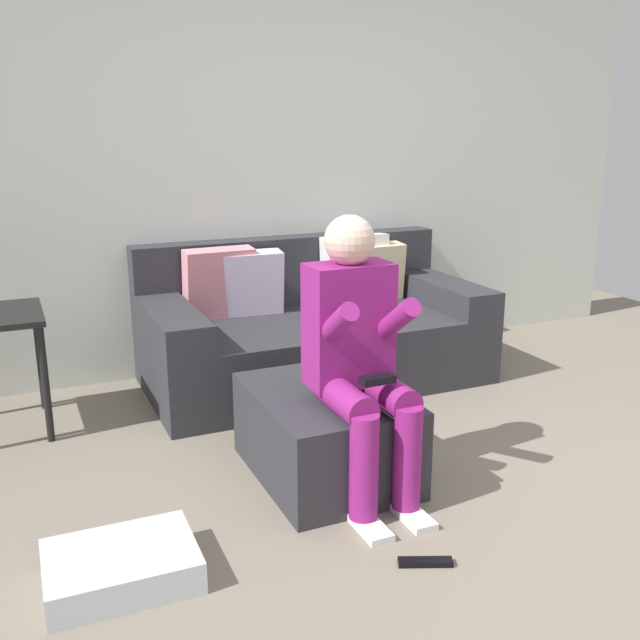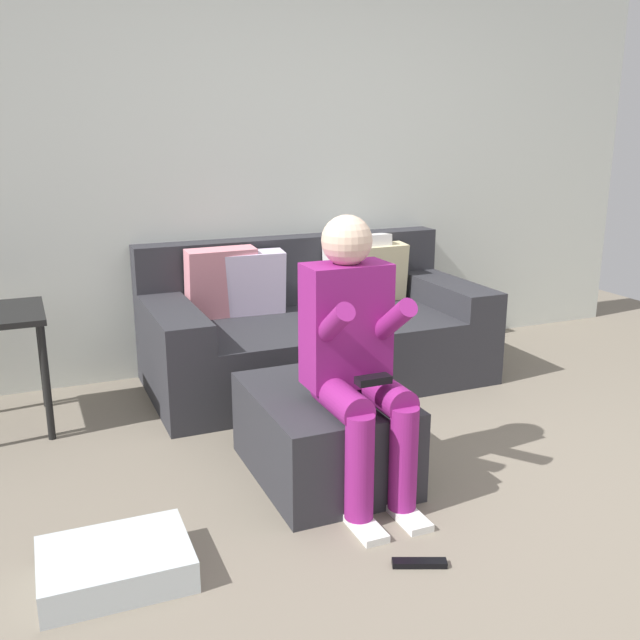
{
  "view_description": "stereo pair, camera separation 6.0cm",
  "coord_description": "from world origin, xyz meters",
  "px_view_note": "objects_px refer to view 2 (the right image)",
  "views": [
    {
      "loc": [
        -1.79,
        -1.96,
        1.53
      ],
      "look_at": [
        -0.34,
        1.27,
        0.55
      ],
      "focal_mm": 40.17,
      "sensor_mm": 36.0,
      "label": 1
    },
    {
      "loc": [
        -1.73,
        -1.99,
        1.53
      ],
      "look_at": [
        -0.34,
        1.27,
        0.55
      ],
      "focal_mm": 40.17,
      "sensor_mm": 36.0,
      "label": 2
    }
  ],
  "objects_px": {
    "person_seated": "(356,350)",
    "ottoman": "(323,433)",
    "remote_near_ottoman": "(419,563)",
    "storage_bin": "(115,564)",
    "couch_sectional": "(313,329)"
  },
  "relations": [
    {
      "from": "storage_bin",
      "to": "remote_near_ottoman",
      "type": "xyz_separation_m",
      "value": [
        1.01,
        -0.35,
        -0.05
      ]
    },
    {
      "from": "person_seated",
      "to": "remote_near_ottoman",
      "type": "relative_size",
      "value": 6.02
    },
    {
      "from": "couch_sectional",
      "to": "person_seated",
      "type": "distance_m",
      "value": 1.48
    },
    {
      "from": "person_seated",
      "to": "storage_bin",
      "type": "xyz_separation_m",
      "value": [
        -1.03,
        -0.24,
        -0.58
      ]
    },
    {
      "from": "couch_sectional",
      "to": "storage_bin",
      "type": "height_order",
      "value": "couch_sectional"
    },
    {
      "from": "ottoman",
      "to": "person_seated",
      "type": "xyz_separation_m",
      "value": [
        0.06,
        -0.2,
        0.44
      ]
    },
    {
      "from": "ottoman",
      "to": "storage_bin",
      "type": "distance_m",
      "value": 1.07
    },
    {
      "from": "person_seated",
      "to": "ottoman",
      "type": "bearing_deg",
      "value": 106.69
    },
    {
      "from": "ottoman",
      "to": "remote_near_ottoman",
      "type": "xyz_separation_m",
      "value": [
        0.04,
        -0.78,
        -0.19
      ]
    },
    {
      "from": "storage_bin",
      "to": "remote_near_ottoman",
      "type": "bearing_deg",
      "value": -19.03
    },
    {
      "from": "remote_near_ottoman",
      "to": "couch_sectional",
      "type": "bearing_deg",
      "value": 101.28
    },
    {
      "from": "person_seated",
      "to": "remote_near_ottoman",
      "type": "xyz_separation_m",
      "value": [
        -0.02,
        -0.58,
        -0.63
      ]
    },
    {
      "from": "ottoman",
      "to": "couch_sectional",
      "type": "bearing_deg",
      "value": 69.45
    },
    {
      "from": "couch_sectional",
      "to": "storage_bin",
      "type": "relative_size",
      "value": 3.96
    },
    {
      "from": "couch_sectional",
      "to": "ottoman",
      "type": "height_order",
      "value": "couch_sectional"
    }
  ]
}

